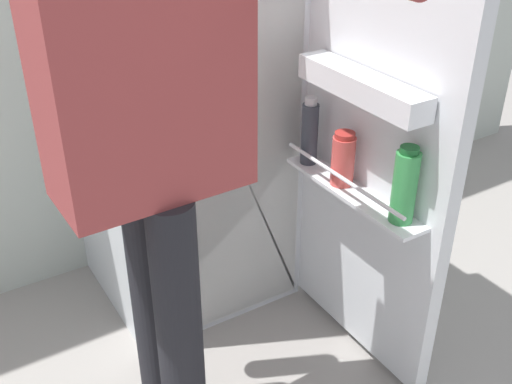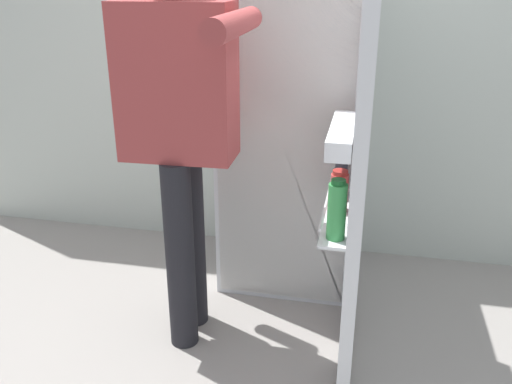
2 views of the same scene
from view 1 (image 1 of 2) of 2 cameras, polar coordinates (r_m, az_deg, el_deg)
name	(u,v)px [view 1 (image 1 of 2)]	position (r m, az deg, el deg)	size (l,w,h in m)	color
ground_plane	(262,364)	(2.17, 0.56, -15.52)	(6.45, 6.45, 0.00)	gray
refrigerator	(192,91)	(2.10, -5.94, 9.21)	(0.70, 1.22, 1.61)	silver
person	(152,119)	(1.40, -9.59, 6.61)	(0.55, 0.75, 1.66)	black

